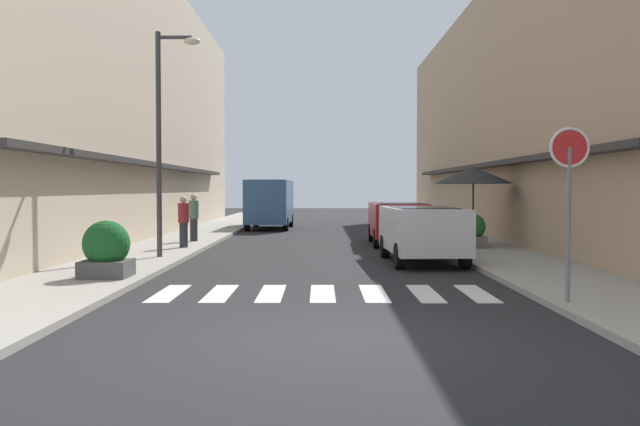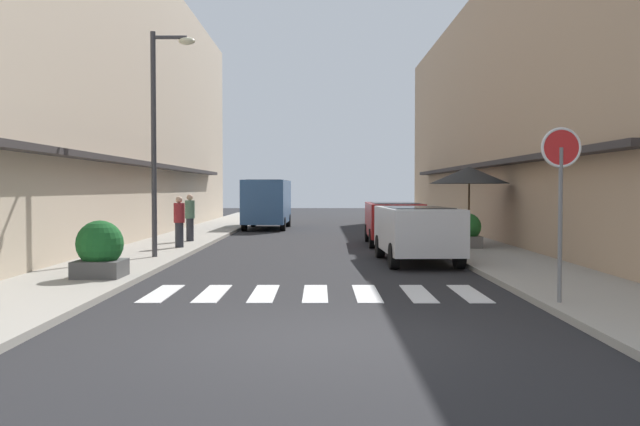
{
  "view_description": "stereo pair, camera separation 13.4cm",
  "coord_description": "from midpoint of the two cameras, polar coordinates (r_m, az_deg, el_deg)",
  "views": [
    {
      "loc": [
        -0.05,
        -8.99,
        1.95
      ],
      "look_at": [
        -0.02,
        15.24,
        1.1
      ],
      "focal_mm": 39.29,
      "sensor_mm": 36.0,
      "label": 1
    },
    {
      "loc": [
        0.09,
        -8.99,
        1.95
      ],
      "look_at": [
        -0.02,
        15.24,
        1.1
      ],
      "focal_mm": 39.29,
      "sensor_mm": 36.0,
      "label": 2
    }
  ],
  "objects": [
    {
      "name": "building_row_right",
      "position": [
        27.91,
        18.37,
        7.93
      ],
      "size": [
        5.5,
        38.7,
        9.77
      ],
      "color": "tan",
      "rests_on": "ground_plane"
    },
    {
      "name": "street_lamp",
      "position": [
        19.26,
        -12.77,
        7.27
      ],
      "size": [
        1.19,
        0.28,
        6.0
      ],
      "color": "#38383D",
      "rests_on": "sidewalk_left"
    },
    {
      "name": "cafe_umbrella",
      "position": [
        23.15,
        12.15,
        3.01
      ],
      "size": [
        2.57,
        2.57,
        2.54
      ],
      "color": "#262626",
      "rests_on": "sidewalk_right"
    },
    {
      "name": "parked_car_mid",
      "position": [
        24.29,
        6.08,
        -0.43
      ],
      "size": [
        1.87,
        4.38,
        1.47
      ],
      "color": "maroon",
      "rests_on": "ground_plane"
    },
    {
      "name": "planter_corner",
      "position": [
        15.12,
        -17.32,
        -2.92
      ],
      "size": [
        0.97,
        0.97,
        1.17
      ],
      "color": "#4C4C4C",
      "rests_on": "sidewalk_left"
    },
    {
      "name": "crosswalk",
      "position": [
        13.03,
        -0.15,
        -6.57
      ],
      "size": [
        6.15,
        2.2,
        0.01
      ],
      "color": "silver",
      "rests_on": "ground_plane"
    },
    {
      "name": "ground_plane",
      "position": [
        25.38,
        -0.11,
        -2.41
      ],
      "size": [
        89.72,
        89.72,
        0.0
      ],
      "primitive_type": "plane",
      "color": "#232326"
    },
    {
      "name": "delivery_van",
      "position": [
        33.98,
        -4.27,
        1.08
      ],
      "size": [
        2.11,
        5.44,
        2.37
      ],
      "color": "#33598C",
      "rests_on": "ground_plane"
    },
    {
      "name": "pedestrian_walking_far",
      "position": [
        22.16,
        -11.29,
        -0.62
      ],
      "size": [
        0.34,
        0.34,
        1.59
      ],
      "rotation": [
        0.0,
        0.0,
        1.81
      ],
      "color": "#282B33",
      "rests_on": "sidewalk_left"
    },
    {
      "name": "parked_car_near",
      "position": [
        18.44,
        8.05,
        -1.21
      ],
      "size": [
        1.93,
        4.3,
        1.47
      ],
      "color": "silver",
      "rests_on": "ground_plane"
    },
    {
      "name": "round_street_sign",
      "position": [
        11.85,
        19.27,
        3.46
      ],
      "size": [
        0.65,
        0.07,
        2.81
      ],
      "color": "slate",
      "rests_on": "sidewalk_right"
    },
    {
      "name": "planter_midblock",
      "position": [
        22.15,
        12.04,
        -1.44
      ],
      "size": [
        0.83,
        0.83,
        1.07
      ],
      "color": "slate",
      "rests_on": "sidewalk_right"
    },
    {
      "name": "sidewalk_right",
      "position": [
        25.85,
        10.98,
        -2.23
      ],
      "size": [
        2.6,
        57.1,
        0.12
      ],
      "primitive_type": "cube",
      "color": "#9E998E",
      "rests_on": "ground_plane"
    },
    {
      "name": "pedestrian_walking_near",
      "position": [
        24.75,
        -10.47,
        -0.29
      ],
      "size": [
        0.34,
        0.34,
        1.63
      ],
      "rotation": [
        0.0,
        0.0,
        0.42
      ],
      "color": "#282B33",
      "rests_on": "sidewalk_left"
    },
    {
      "name": "building_row_left",
      "position": [
        27.98,
        -18.59,
        8.91
      ],
      "size": [
        5.5,
        38.7,
        10.73
      ],
      "color": "#C6B299",
      "rests_on": "ground_plane"
    },
    {
      "name": "sidewalk_left",
      "position": [
        25.86,
        -11.2,
        -2.23
      ],
      "size": [
        2.6,
        57.1,
        0.12
      ],
      "primitive_type": "cube",
      "color": "#9E998E",
      "rests_on": "ground_plane"
    }
  ]
}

